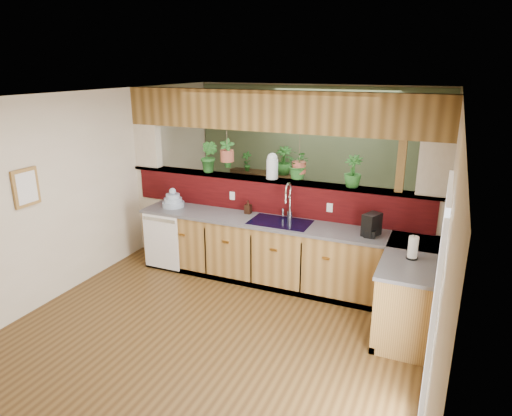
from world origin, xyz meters
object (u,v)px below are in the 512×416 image
at_px(dish_stack, 173,201).
at_px(soap_dispenser, 248,207).
at_px(faucet, 288,200).
at_px(glass_jar, 272,166).
at_px(shelving_console, 265,198).
at_px(coffee_maker, 371,226).
at_px(paper_towel, 413,248).

xyz_separation_m(dish_stack, soap_dispenser, (1.16, 0.14, 0.01)).
height_order(faucet, soap_dispenser, faucet).
height_order(glass_jar, shelving_console, glass_jar).
distance_m(soap_dispenser, glass_jar, 0.67).
height_order(coffee_maker, glass_jar, glass_jar).
bearing_deg(paper_towel, soap_dispenser, 162.27).
relative_size(faucet, glass_jar, 1.43).
bearing_deg(shelving_console, faucet, -42.42).
bearing_deg(faucet, dish_stack, -176.11).
bearing_deg(coffee_maker, soap_dispenser, -163.50).
xyz_separation_m(soap_dispenser, paper_towel, (2.29, -0.73, 0.03)).
height_order(soap_dispenser, glass_jar, glass_jar).
relative_size(faucet, dish_stack, 1.61).
distance_m(dish_stack, coffee_maker, 2.92).
bearing_deg(glass_jar, faucet, -34.36).
relative_size(paper_towel, glass_jar, 0.75).
distance_m(soap_dispenser, coffee_maker, 1.77).
relative_size(faucet, shelving_console, 0.36).
distance_m(soap_dispenser, paper_towel, 2.41).
bearing_deg(glass_jar, coffee_maker, -15.20).
bearing_deg(shelving_console, paper_towel, -26.45).
distance_m(faucet, paper_towel, 1.83).
relative_size(faucet, soap_dispenser, 2.72).
bearing_deg(dish_stack, coffee_maker, -1.10).
distance_m(dish_stack, soap_dispenser, 1.17).
height_order(faucet, coffee_maker, faucet).
bearing_deg(soap_dispenser, faucet, -2.05).
xyz_separation_m(coffee_maker, glass_jar, (-1.48, 0.40, 0.54)).
bearing_deg(shelving_console, soap_dispenser, -56.17).
bearing_deg(paper_towel, shelving_console, 135.52).
distance_m(faucet, glass_jar, 0.56).
xyz_separation_m(faucet, glass_jar, (-0.33, 0.22, 0.39)).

